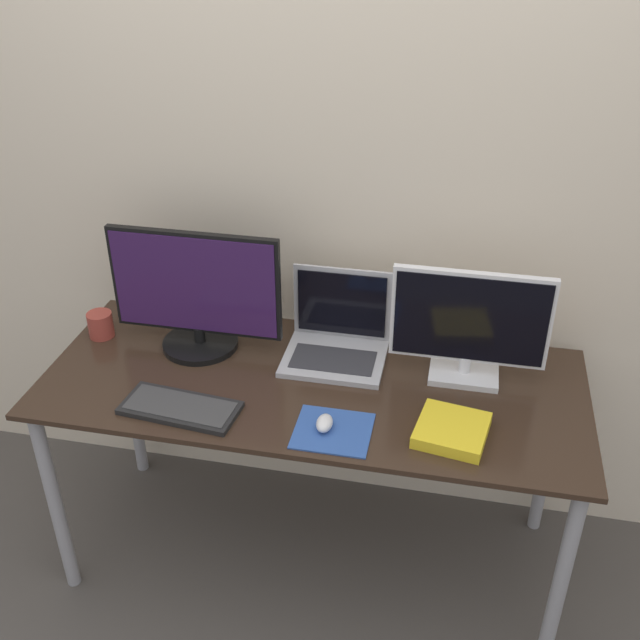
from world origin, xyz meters
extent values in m
plane|color=#4C4742|center=(0.00, 0.00, 0.00)|extent=(12.00, 12.00, 0.00)
cube|color=beige|center=(0.00, 0.76, 1.25)|extent=(7.00, 0.05, 2.50)
cube|color=#332319|center=(0.00, 0.35, 0.75)|extent=(1.67, 0.70, 0.02)
cylinder|color=#99999E|center=(-0.78, 0.05, 0.37)|extent=(0.05, 0.05, 0.74)
cylinder|color=#99999E|center=(0.78, 0.05, 0.37)|extent=(0.05, 0.05, 0.74)
cylinder|color=#99999E|center=(-0.78, 0.64, 0.37)|extent=(0.05, 0.05, 0.74)
cylinder|color=#99999E|center=(0.78, 0.64, 0.37)|extent=(0.05, 0.05, 0.74)
cylinder|color=black|center=(-0.40, 0.47, 0.77)|extent=(0.25, 0.25, 0.02)
cylinder|color=black|center=(-0.40, 0.47, 0.80)|extent=(0.04, 0.04, 0.05)
cube|color=black|center=(-0.40, 0.47, 0.99)|extent=(0.55, 0.02, 0.35)
cube|color=#331947|center=(-0.40, 0.46, 0.99)|extent=(0.53, 0.01, 0.32)
cube|color=silver|center=(0.46, 0.47, 0.77)|extent=(0.21, 0.15, 0.02)
cylinder|color=silver|center=(0.46, 0.47, 0.80)|extent=(0.04, 0.04, 0.05)
cube|color=silver|center=(0.46, 0.47, 0.97)|extent=(0.47, 0.02, 0.30)
cube|color=black|center=(0.46, 0.46, 0.97)|extent=(0.45, 0.01, 0.28)
cube|color=#ADADB2|center=(0.05, 0.47, 0.77)|extent=(0.32, 0.25, 0.02)
cube|color=#2D2D33|center=(0.05, 0.45, 0.78)|extent=(0.26, 0.14, 0.00)
cube|color=#ADADB2|center=(0.05, 0.60, 0.90)|extent=(0.32, 0.01, 0.25)
cube|color=black|center=(0.05, 0.59, 0.90)|extent=(0.29, 0.00, 0.22)
cube|color=black|center=(-0.35, 0.13, 0.76)|extent=(0.36, 0.19, 0.02)
cube|color=#383838|center=(-0.35, 0.13, 0.77)|extent=(0.33, 0.15, 0.00)
cube|color=#2D519E|center=(0.11, 0.12, 0.76)|extent=(0.22, 0.20, 0.00)
ellipsoid|color=silver|center=(0.08, 0.12, 0.78)|extent=(0.05, 0.07, 0.04)
cube|color=yellow|center=(0.43, 0.17, 0.77)|extent=(0.22, 0.22, 0.04)
cube|color=white|center=(0.43, 0.17, 0.77)|extent=(0.21, 0.21, 0.03)
cylinder|color=#99382D|center=(-0.75, 0.46, 0.80)|extent=(0.08, 0.08, 0.09)
camera|label=1|loc=(0.40, -1.49, 2.10)|focal=42.00mm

